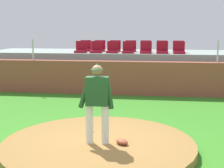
{
  "coord_description": "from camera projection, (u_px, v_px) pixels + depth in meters",
  "views": [
    {
      "loc": [
        1.24,
        -6.88,
        2.63
      ],
      "look_at": [
        0.0,
        2.17,
        1.09
      ],
      "focal_mm": 54.32,
      "sensor_mm": 36.0,
      "label": 1
    }
  ],
  "objects": [
    {
      "name": "fence_post_right",
      "position": [
        218.0,
        51.0,
        12.64
      ],
      "size": [
        0.06,
        0.06,
        0.83
      ],
      "primitive_type": "cylinder",
      "color": "silver",
      "rests_on": "brick_barrier"
    },
    {
      "name": "stadium_chair_0",
      "position": [
        81.0,
        49.0,
        14.59
      ],
      "size": [
        0.48,
        0.44,
        0.5
      ],
      "rotation": [
        0.0,
        0.0,
        3.14
      ],
      "color": "maroon",
      "rests_on": "bleacher_platform"
    },
    {
      "name": "stadium_chair_12",
      "position": [
        162.0,
        48.0,
        15.05
      ],
      "size": [
        0.48,
        0.44,
        0.5
      ],
      "rotation": [
        0.0,
        0.0,
        3.14
      ],
      "color": "maroon",
      "rests_on": "bleacher_platform"
    },
    {
      "name": "stadium_chair_1",
      "position": [
        96.0,
        49.0,
        14.51
      ],
      "size": [
        0.48,
        0.44,
        0.5
      ],
      "rotation": [
        0.0,
        0.0,
        3.14
      ],
      "color": "maroon",
      "rests_on": "bleacher_platform"
    },
    {
      "name": "fielding_glove",
      "position": [
        122.0,
        142.0,
        7.12
      ],
      "size": [
        0.36,
        0.35,
        0.11
      ],
      "primitive_type": "ellipsoid",
      "rotation": [
        0.0,
        0.0,
        2.42
      ],
      "color": "brown",
      "rests_on": "pitchers_mound"
    },
    {
      "name": "stadium_chair_3",
      "position": [
        128.0,
        49.0,
        14.31
      ],
      "size": [
        0.48,
        0.44,
        0.5
      ],
      "rotation": [
        0.0,
        0.0,
        3.14
      ],
      "color": "maroon",
      "rests_on": "bleacher_platform"
    },
    {
      "name": "stadium_chair_8",
      "position": [
        100.0,
        48.0,
        15.42
      ],
      "size": [
        0.48,
        0.44,
        0.5
      ],
      "rotation": [
        0.0,
        0.0,
        3.14
      ],
      "color": "maroon",
      "rests_on": "bleacher_platform"
    },
    {
      "name": "pitcher",
      "position": [
        97.0,
        98.0,
        7.04
      ],
      "size": [
        0.76,
        0.27,
        1.71
      ],
      "rotation": [
        0.0,
        0.0,
        0.03
      ],
      "color": "silver",
      "rests_on": "pitchers_mound"
    },
    {
      "name": "pitchers_mound",
      "position": [
        98.0,
        146.0,
        7.31
      ],
      "size": [
        4.18,
        4.18,
        0.19
      ],
      "primitive_type": "cylinder",
      "color": "olive",
      "rests_on": "ground_plane"
    },
    {
      "name": "bleacher_platform",
      "position": [
        131.0,
        68.0,
        15.45
      ],
      "size": [
        12.71,
        3.02,
        1.53
      ],
      "primitive_type": "cube",
      "color": "gray",
      "rests_on": "ground_plane"
    },
    {
      "name": "stadium_chair_6",
      "position": [
        179.0,
        50.0,
        14.07
      ],
      "size": [
        0.48,
        0.44,
        0.5
      ],
      "rotation": [
        0.0,
        0.0,
        3.14
      ],
      "color": "maroon",
      "rests_on": "bleacher_platform"
    },
    {
      "name": "stadium_chair_4",
      "position": [
        146.0,
        50.0,
        14.22
      ],
      "size": [
        0.48,
        0.44,
        0.5
      ],
      "rotation": [
        0.0,
        0.0,
        3.14
      ],
      "color": "maroon",
      "rests_on": "bleacher_platform"
    },
    {
      "name": "baseball",
      "position": [
        92.0,
        130.0,
        8.01
      ],
      "size": [
        0.07,
        0.07,
        0.07
      ],
      "primitive_type": "sphere",
      "color": "white",
      "rests_on": "pitchers_mound"
    },
    {
      "name": "stadium_chair_11",
      "position": [
        146.0,
        48.0,
        15.14
      ],
      "size": [
        0.48,
        0.44,
        0.5
      ],
      "rotation": [
        0.0,
        0.0,
        3.14
      ],
      "color": "maroon",
      "rests_on": "bleacher_platform"
    },
    {
      "name": "stadium_chair_10",
      "position": [
        131.0,
        48.0,
        15.22
      ],
      "size": [
        0.48,
        0.44,
        0.5
      ],
      "rotation": [
        0.0,
        0.0,
        3.14
      ],
      "color": "maroon",
      "rests_on": "bleacher_platform"
    },
    {
      "name": "ground_plane",
      "position": [
        98.0,
        150.0,
        7.33
      ],
      "size": [
        60.0,
        60.0,
        0.0
      ],
      "primitive_type": "plane",
      "color": "#358121"
    },
    {
      "name": "stadium_chair_9",
      "position": [
        115.0,
        48.0,
        15.3
      ],
      "size": [
        0.48,
        0.44,
        0.5
      ],
      "rotation": [
        0.0,
        0.0,
        3.14
      ],
      "color": "maroon",
      "rests_on": "bleacher_platform"
    },
    {
      "name": "stadium_chair_7",
      "position": [
        85.0,
        48.0,
        15.5
      ],
      "size": [
        0.48,
        0.44,
        0.5
      ],
      "rotation": [
        0.0,
        0.0,
        3.14
      ],
      "color": "maroon",
      "rests_on": "bleacher_platform"
    },
    {
      "name": "stadium_chair_13",
      "position": [
        178.0,
        49.0,
        14.92
      ],
      "size": [
        0.48,
        0.44,
        0.5
      ],
      "rotation": [
        0.0,
        0.0,
        3.14
      ],
      "color": "maroon",
      "rests_on": "bleacher_platform"
    },
    {
      "name": "brick_barrier",
      "position": [
        126.0,
        78.0,
        13.27
      ],
      "size": [
        14.29,
        0.4,
        1.31
      ],
      "primitive_type": "cube",
      "color": "#964A38",
      "rests_on": "ground_plane"
    },
    {
      "name": "fence_post_left",
      "position": [
        33.0,
        50.0,
        13.6
      ],
      "size": [
        0.06,
        0.06,
        0.83
      ],
      "primitive_type": "cylinder",
      "color": "silver",
      "rests_on": "brick_barrier"
    },
    {
      "name": "stadium_chair_5",
      "position": [
        162.0,
        50.0,
        14.15
      ],
      "size": [
        0.48,
        0.44,
        0.5
      ],
      "rotation": [
        0.0,
        0.0,
        3.14
      ],
      "color": "maroon",
      "rests_on": "bleacher_platform"
    },
    {
      "name": "stadium_chair_2",
      "position": [
        113.0,
        49.0,
        14.45
      ],
      "size": [
        0.48,
        0.44,
        0.5
      ],
      "rotation": [
        0.0,
        0.0,
        3.14
      ],
      "color": "maroon",
      "rests_on": "bleacher_platform"
    }
  ]
}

